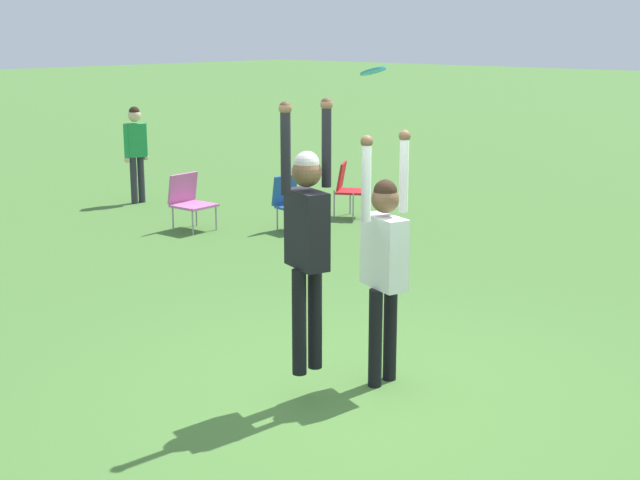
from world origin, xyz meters
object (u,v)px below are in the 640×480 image
(frisbee, at_px, (373,71))
(camping_chair_1, at_px, (189,198))
(person_spectator_near, at_px, (136,146))
(person_defending, at_px, (384,253))
(person_jumping, at_px, (307,230))
(camping_chair_4, at_px, (347,185))
(camping_chair_3, at_px, (290,200))

(frisbee, bearing_deg, camping_chair_1, 63.63)
(frisbee, distance_m, person_spectator_near, 9.37)
(person_defending, distance_m, camping_chair_1, 6.75)
(person_jumping, bearing_deg, frisbee, -89.11)
(camping_chair_1, xyz_separation_m, person_spectator_near, (0.78, 2.38, 0.54))
(person_defending, xyz_separation_m, camping_chair_1, (2.86, 6.08, -0.70))
(person_jumping, relative_size, camping_chair_4, 2.51)
(frisbee, distance_m, camping_chair_4, 7.55)
(person_jumping, distance_m, person_spectator_near, 9.32)
(frisbee, height_order, camping_chair_4, frisbee)
(camping_chair_3, relative_size, person_spectator_near, 0.50)
(person_defending, relative_size, camping_chair_4, 2.46)
(frisbee, height_order, person_spectator_near, frisbee)
(person_defending, distance_m, camping_chair_3, 6.26)
(person_jumping, bearing_deg, camping_chair_1, -13.12)
(person_spectator_near, bearing_deg, person_defending, -87.67)
(camping_chair_1, distance_m, camping_chair_3, 1.57)
(person_jumping, relative_size, frisbee, 10.28)
(person_defending, relative_size, person_spectator_near, 1.29)
(camping_chair_3, bearing_deg, person_spectator_near, -78.98)
(person_jumping, xyz_separation_m, camping_chair_4, (5.96, 4.64, -0.94))
(camping_chair_4, bearing_deg, camping_chair_1, -58.75)
(person_defending, xyz_separation_m, camping_chair_4, (5.25, 4.88, -0.66))
(camping_chair_1, height_order, person_spectator_near, person_spectator_near)
(camping_chair_3, bearing_deg, camping_chair_4, -172.09)
(camping_chair_1, distance_m, person_spectator_near, 2.57)
(person_spectator_near, bearing_deg, person_jumping, -92.31)
(person_jumping, xyz_separation_m, person_defending, (0.72, -0.24, -0.29))
(person_defending, bearing_deg, person_spectator_near, 175.09)
(camping_chair_3, relative_size, camping_chair_4, 0.95)
(camping_chair_1, distance_m, camping_chair_4, 2.67)
(person_jumping, bearing_deg, person_spectator_near, -9.55)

